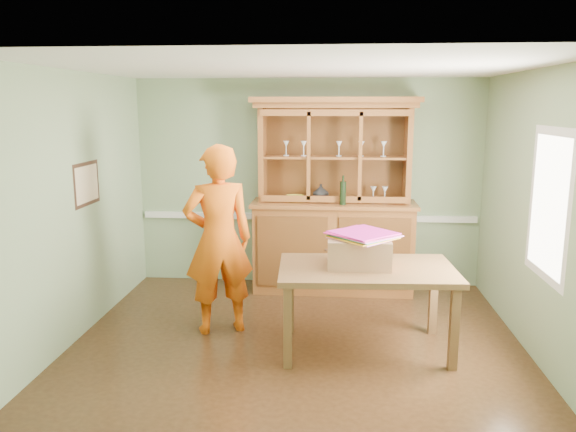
# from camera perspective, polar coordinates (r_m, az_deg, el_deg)

# --- Properties ---
(floor) EXTENTS (4.50, 4.50, 0.00)m
(floor) POSITION_cam_1_polar(r_m,az_deg,el_deg) (5.84, 0.93, -12.65)
(floor) COLOR #492D17
(floor) RESTS_ON ground
(ceiling) EXTENTS (4.50, 4.50, 0.00)m
(ceiling) POSITION_cam_1_polar(r_m,az_deg,el_deg) (5.35, 1.03, 14.85)
(ceiling) COLOR white
(ceiling) RESTS_ON wall_back
(wall_back) EXTENTS (4.50, 0.00, 4.50)m
(wall_back) POSITION_cam_1_polar(r_m,az_deg,el_deg) (7.40, 2.01, 3.36)
(wall_back) COLOR gray
(wall_back) RESTS_ON floor
(wall_left) EXTENTS (0.00, 4.00, 4.00)m
(wall_left) POSITION_cam_1_polar(r_m,az_deg,el_deg) (6.01, -20.95, 0.79)
(wall_left) COLOR gray
(wall_left) RESTS_ON floor
(wall_right) EXTENTS (0.00, 4.00, 4.00)m
(wall_right) POSITION_cam_1_polar(r_m,az_deg,el_deg) (5.74, 23.99, 0.10)
(wall_right) COLOR gray
(wall_right) RESTS_ON floor
(wall_front) EXTENTS (4.50, 0.00, 4.50)m
(wall_front) POSITION_cam_1_polar(r_m,az_deg,el_deg) (3.49, -1.21, -5.61)
(wall_front) COLOR gray
(wall_front) RESTS_ON floor
(chair_rail) EXTENTS (4.41, 0.05, 0.08)m
(chair_rail) POSITION_cam_1_polar(r_m,az_deg,el_deg) (7.45, 1.98, -0.10)
(chair_rail) COLOR silver
(chair_rail) RESTS_ON wall_back
(framed_map) EXTENTS (0.03, 0.60, 0.46)m
(framed_map) POSITION_cam_1_polar(r_m,az_deg,el_deg) (6.24, -19.73, 3.09)
(framed_map) COLOR #352015
(framed_map) RESTS_ON wall_left
(window_panel) EXTENTS (0.03, 0.96, 1.36)m
(window_panel) POSITION_cam_1_polar(r_m,az_deg,el_deg) (5.43, 24.92, 1.04)
(window_panel) COLOR silver
(window_panel) RESTS_ON wall_right
(china_hutch) EXTENTS (2.09, 0.69, 2.46)m
(china_hutch) POSITION_cam_1_polar(r_m,az_deg,el_deg) (7.20, 4.61, -0.86)
(china_hutch) COLOR brown
(china_hutch) RESTS_ON floor
(dining_table) EXTENTS (1.73, 1.09, 0.84)m
(dining_table) POSITION_cam_1_polar(r_m,az_deg,el_deg) (5.47, 7.99, -6.16)
(dining_table) COLOR brown
(dining_table) RESTS_ON floor
(cardboard_box) EXTENTS (0.60, 0.48, 0.28)m
(cardboard_box) POSITION_cam_1_polar(r_m,az_deg,el_deg) (5.44, 7.20, -3.63)
(cardboard_box) COLOR #97704E
(cardboard_box) RESTS_ON dining_table
(kite_stack) EXTENTS (0.71, 0.71, 0.06)m
(kite_stack) POSITION_cam_1_polar(r_m,az_deg,el_deg) (5.39, 7.67, -1.94)
(kite_stack) COLOR #E26BDA
(kite_stack) RESTS_ON cardboard_box
(person) EXTENTS (0.85, 0.71, 1.98)m
(person) POSITION_cam_1_polar(r_m,az_deg,el_deg) (5.85, -7.07, -2.42)
(person) COLOR orange
(person) RESTS_ON floor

